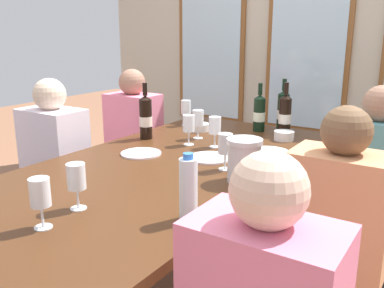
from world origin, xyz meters
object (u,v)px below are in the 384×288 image
dining_table (166,177)px  seated_person_4 (57,174)px  white_plate_2 (268,152)px  wine_bottle_2 (146,117)px  wine_bottle_0 (283,111)px  tasting_bowl_0 (199,127)px  wine_bottle_3 (285,115)px  white_plate_1 (141,153)px  white_plate_0 (210,158)px  wine_glass_0 (215,127)px  wine_glass_6 (40,195)px  wine_glass_5 (189,125)px  wine_glass_2 (186,108)px  wine_glass_3 (76,178)px  wine_glass_1 (225,146)px  seated_person_2 (134,148)px  seated_person_5 (335,250)px  wine_glass_4 (198,120)px  metal_pitcher (244,160)px  water_bottle (188,189)px  seated_person_3 (371,194)px  tasting_bowl_1 (284,136)px  wine_bottle_1 (259,113)px

dining_table → seated_person_4: size_ratio=1.98×
white_plate_2 → wine_bottle_2: 0.77m
wine_bottle_0 → tasting_bowl_0: 0.55m
wine_bottle_3 → dining_table: bearing=-106.1°
white_plate_1 → seated_person_4: size_ratio=0.19×
wine_bottle_0 → wine_bottle_3: (0.05, -0.11, -0.00)m
white_plate_0 → tasting_bowl_0: size_ratio=1.68×
wine_glass_0 → wine_glass_6: same height
wine_bottle_2 → wine_glass_5: bearing=3.5°
white_plate_1 → white_plate_2: 0.68m
wine_bottle_0 → wine_bottle_2: (-0.61, -0.66, 0.00)m
wine_bottle_0 → wine_glass_2: (-0.61, -0.22, -0.01)m
wine_glass_3 → wine_bottle_2: bearing=115.6°
white_plate_1 → wine_glass_5: (0.10, 0.30, 0.11)m
wine_glass_6 → wine_glass_1: bearing=76.4°
white_plate_1 → wine_bottle_3: 0.96m
wine_bottle_3 → wine_glass_2: (-0.67, -0.11, -0.01)m
wine_glass_1 → wine_glass_6: (-0.21, -0.86, -0.00)m
seated_person_2 → wine_glass_6: bearing=-58.9°
wine_glass_3 → seated_person_5: 1.05m
white_plate_2 → tasting_bowl_0: (-0.59, 0.24, 0.02)m
wine_glass_4 → wine_glass_5: bearing=-77.2°
metal_pitcher → white_plate_0: bearing=145.0°
water_bottle → wine_bottle_3: bearing=97.7°
water_bottle → wine_glass_6: water_bottle is taller
seated_person_4 → dining_table: bearing=-0.2°
wine_bottle_3 → wine_glass_6: wine_bottle_3 is taller
tasting_bowl_0 → seated_person_3: 1.11m
wine_glass_5 → wine_glass_3: bearing=-80.7°
metal_pitcher → wine_glass_0: (-0.38, 0.41, 0.02)m
white_plate_2 → white_plate_0: bearing=-129.3°
dining_table → tasting_bowl_1: 0.83m
white_plate_2 → wine_glass_6: (-0.27, -1.23, 0.11)m
wine_glass_4 → wine_glass_5: (0.03, -0.15, 0.00)m
wine_glass_1 → wine_glass_2: size_ratio=1.00×
white_plate_2 → wine_glass_4: size_ratio=1.32×
water_bottle → wine_glass_1: (-0.16, 0.55, 0.00)m
metal_pitcher → tasting_bowl_1: size_ratio=1.59×
white_plate_0 → seated_person_5: seated_person_5 is taller
wine_glass_2 → wine_glass_5: same height
white_plate_1 → seated_person_2: (-0.62, 0.66, -0.22)m
wine_glass_4 → wine_glass_2: bearing=135.2°
wine_bottle_3 → seated_person_3: size_ratio=0.30×
white_plate_0 → wine_glass_1: 0.22m
wine_bottle_1 → wine_glass_6: 1.68m
tasting_bowl_1 → wine_glass_0: wine_glass_0 is taller
water_bottle → seated_person_5: (0.39, 0.47, -0.33)m
dining_table → wine_glass_3: wine_glass_3 is taller
wine_glass_1 → seated_person_3: seated_person_3 is taller
wine_bottle_2 → wine_glass_3: 1.06m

